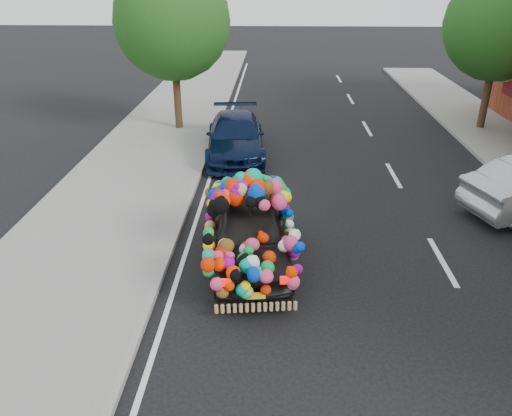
{
  "coord_description": "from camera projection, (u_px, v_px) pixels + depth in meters",
  "views": [
    {
      "loc": [
        -0.07,
        -9.36,
        5.68
      ],
      "look_at": [
        -0.45,
        0.62,
        0.91
      ],
      "focal_mm": 35.0,
      "sensor_mm": 36.0,
      "label": 1
    }
  ],
  "objects": [
    {
      "name": "lane_markings",
      "position": [
        442.0,
        261.0,
        10.76
      ],
      "size": [
        6.0,
        50.0,
        0.01
      ],
      "primitive_type": null,
      "color": "silver",
      "rests_on": "ground"
    },
    {
      "name": "tree_far_b",
      "position": [
        500.0,
        25.0,
        17.94
      ],
      "size": [
        4.0,
        4.0,
        5.9
      ],
      "color": "#332114",
      "rests_on": "ground"
    },
    {
      "name": "plush_art_car",
      "position": [
        249.0,
        219.0,
        10.37
      ],
      "size": [
        2.36,
        4.28,
        1.98
      ],
      "rotation": [
        0.0,
        0.0,
        0.11
      ],
      "color": "black",
      "rests_on": "ground"
    },
    {
      "name": "tree_near_sidewalk",
      "position": [
        172.0,
        21.0,
        17.84
      ],
      "size": [
        4.2,
        4.2,
        6.13
      ],
      "color": "#332114",
      "rests_on": "ground"
    },
    {
      "name": "ground",
      "position": [
        276.0,
        258.0,
        10.89
      ],
      "size": [
        100.0,
        100.0,
        0.0
      ],
      "primitive_type": "plane",
      "color": "black",
      "rests_on": "ground"
    },
    {
      "name": "sidewalk",
      "position": [
        81.0,
        252.0,
        11.01
      ],
      "size": [
        4.0,
        60.0,
        0.12
      ],
      "primitive_type": "cube",
      "color": "gray",
      "rests_on": "ground"
    },
    {
      "name": "kerb",
      "position": [
        169.0,
        253.0,
        10.94
      ],
      "size": [
        0.15,
        60.0,
        0.13
      ],
      "primitive_type": "cube",
      "color": "gray",
      "rests_on": "ground"
    },
    {
      "name": "navy_sedan",
      "position": [
        235.0,
        137.0,
        16.6
      ],
      "size": [
        2.2,
        4.73,
        1.34
      ],
      "primitive_type": "imported",
      "rotation": [
        0.0,
        0.0,
        0.07
      ],
      "color": "black",
      "rests_on": "ground"
    }
  ]
}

